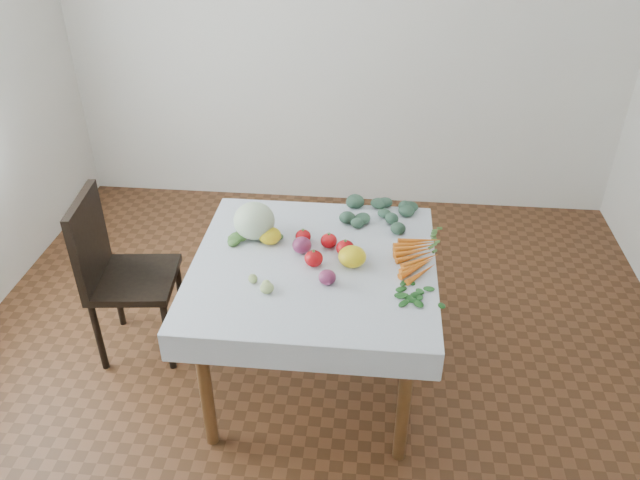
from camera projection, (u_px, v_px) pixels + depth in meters
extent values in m
plane|color=brown|center=(315.00, 379.00, 3.30)|extent=(4.00, 4.00, 0.00)
cube|color=white|center=(345.00, 24.00, 4.24)|extent=(4.00, 0.04, 2.70)
cube|color=brown|center=(314.00, 267.00, 2.90)|extent=(1.00, 1.00, 0.04)
cylinder|color=brown|center=(206.00, 387.00, 2.78)|extent=(0.06, 0.06, 0.71)
cylinder|color=brown|center=(404.00, 402.00, 2.70)|extent=(0.06, 0.06, 0.71)
cylinder|color=brown|center=(245.00, 272.00, 3.51)|extent=(0.06, 0.06, 0.71)
cylinder|color=brown|center=(402.00, 281.00, 3.44)|extent=(0.06, 0.06, 0.71)
cube|color=white|center=(314.00, 263.00, 2.89)|extent=(1.12, 1.12, 0.01)
cube|color=black|center=(135.00, 279.00, 3.28)|extent=(0.47, 0.47, 0.04)
cube|color=black|center=(88.00, 239.00, 3.15)|extent=(0.09, 0.43, 0.46)
cylinder|color=black|center=(99.00, 337.00, 3.26)|extent=(0.04, 0.04, 0.43)
cylinder|color=black|center=(168.00, 336.00, 3.26)|extent=(0.04, 0.04, 0.43)
cylinder|color=black|center=(117.00, 294.00, 3.56)|extent=(0.04, 0.04, 0.43)
cylinder|color=black|center=(181.00, 294.00, 3.57)|extent=(0.04, 0.04, 0.43)
ellipsoid|color=silver|center=(254.00, 221.00, 3.03)|extent=(0.22, 0.22, 0.18)
ellipsoid|color=#B70C12|center=(329.00, 241.00, 2.98)|extent=(0.09, 0.09, 0.07)
ellipsoid|color=#B70C12|center=(314.00, 258.00, 2.85)|extent=(0.11, 0.11, 0.08)
ellipsoid|color=#B70C12|center=(303.00, 236.00, 3.02)|extent=(0.09, 0.09, 0.07)
ellipsoid|color=#B70C12|center=(345.00, 248.00, 2.92)|extent=(0.10, 0.10, 0.08)
ellipsoid|color=yellow|center=(270.00, 236.00, 3.01)|extent=(0.14, 0.14, 0.08)
ellipsoid|color=yellow|center=(352.00, 257.00, 2.85)|extent=(0.14, 0.14, 0.09)
ellipsoid|color=#5F1B45|center=(327.00, 277.00, 2.74)|extent=(0.08, 0.08, 0.07)
ellipsoid|color=#5F1B45|center=(302.00, 245.00, 2.94)|extent=(0.09, 0.09, 0.08)
ellipsoid|color=#AED078|center=(259.00, 281.00, 2.73)|extent=(0.05, 0.05, 0.05)
ellipsoid|color=#AED078|center=(250.00, 278.00, 2.75)|extent=(0.05, 0.05, 0.05)
ellipsoid|color=#AED078|center=(259.00, 287.00, 2.69)|extent=(0.05, 0.05, 0.05)
cone|color=orange|center=(417.00, 240.00, 3.02)|extent=(0.21, 0.07, 0.03)
cone|color=orange|center=(417.00, 244.00, 2.99)|extent=(0.21, 0.08, 0.03)
cone|color=orange|center=(417.00, 248.00, 2.96)|extent=(0.21, 0.10, 0.03)
cone|color=orange|center=(418.00, 252.00, 2.93)|extent=(0.20, 0.12, 0.03)
cone|color=orange|center=(418.00, 256.00, 2.91)|extent=(0.20, 0.13, 0.03)
cone|color=orange|center=(418.00, 260.00, 2.88)|extent=(0.19, 0.15, 0.03)
cone|color=orange|center=(418.00, 264.00, 2.85)|extent=(0.18, 0.16, 0.03)
cone|color=orange|center=(418.00, 268.00, 2.82)|extent=(0.17, 0.17, 0.03)
cone|color=orange|center=(419.00, 273.00, 2.79)|extent=(0.16, 0.18, 0.03)
ellipsoid|color=#3B6047|center=(383.00, 216.00, 3.20)|extent=(0.08, 0.08, 0.05)
ellipsoid|color=#3B6047|center=(372.00, 214.00, 3.22)|extent=(0.08, 0.08, 0.05)
ellipsoid|color=#3B6047|center=(379.00, 220.00, 3.16)|extent=(0.08, 0.08, 0.05)
ellipsoid|color=#3B6047|center=(385.00, 212.00, 3.23)|extent=(0.08, 0.08, 0.05)
ellipsoid|color=#3B6047|center=(363.00, 217.00, 3.19)|extent=(0.08, 0.08, 0.05)
ellipsoid|color=#3B6047|center=(392.00, 220.00, 3.16)|extent=(0.08, 0.08, 0.05)
ellipsoid|color=#3B6047|center=(372.00, 208.00, 3.26)|extent=(0.08, 0.08, 0.05)
ellipsoid|color=#3B6047|center=(368.00, 224.00, 3.13)|extent=(0.08, 0.08, 0.05)
ellipsoid|color=#3B6047|center=(400.00, 213.00, 3.22)|extent=(0.08, 0.08, 0.05)
ellipsoid|color=#3B6047|center=(353.00, 211.00, 3.24)|extent=(0.08, 0.08, 0.05)
ellipsoid|color=#3B6047|center=(391.00, 228.00, 3.10)|extent=(0.08, 0.08, 0.05)
ellipsoid|color=#3B6047|center=(385.00, 204.00, 3.30)|extent=(0.08, 0.08, 0.05)
ellipsoid|color=#3B6047|center=(349.00, 222.00, 3.15)|extent=(0.08, 0.08, 0.05)
ellipsoid|color=#1E5A1C|center=(423.00, 292.00, 2.69)|extent=(0.05, 0.03, 0.01)
ellipsoid|color=#1E5A1C|center=(415.00, 291.00, 2.70)|extent=(0.05, 0.03, 0.01)
ellipsoid|color=#1E5A1C|center=(422.00, 296.00, 2.67)|extent=(0.05, 0.03, 0.01)
ellipsoid|color=#1E5A1C|center=(422.00, 289.00, 2.71)|extent=(0.05, 0.03, 0.01)
ellipsoid|color=#1E5A1C|center=(411.00, 294.00, 2.68)|extent=(0.05, 0.03, 0.01)
ellipsoid|color=#1E5A1C|center=(431.00, 295.00, 2.68)|extent=(0.05, 0.03, 0.01)
ellipsoid|color=#1E5A1C|center=(412.00, 287.00, 2.72)|extent=(0.05, 0.03, 0.01)
ellipsoid|color=#1E5A1C|center=(417.00, 300.00, 2.65)|extent=(0.05, 0.03, 0.01)
ellipsoid|color=#1E5A1C|center=(432.00, 288.00, 2.71)|extent=(0.05, 0.03, 0.01)
ellipsoid|color=#1E5A1C|center=(402.00, 291.00, 2.70)|extent=(0.05, 0.03, 0.01)
ellipsoid|color=#1E5A1C|center=(433.00, 301.00, 2.64)|extent=(0.05, 0.03, 0.01)
ellipsoid|color=#1E5A1C|center=(419.00, 282.00, 2.75)|extent=(0.05, 0.03, 0.01)
ellipsoid|color=#1E5A1C|center=(404.00, 300.00, 2.64)|extent=(0.05, 0.03, 0.01)
ellipsoid|color=#1E5A1C|center=(443.00, 293.00, 2.69)|extent=(0.05, 0.03, 0.01)
ellipsoid|color=#4E7F3A|center=(259.00, 242.00, 3.02)|extent=(0.05, 0.05, 0.02)
ellipsoid|color=#4E7F3A|center=(254.00, 239.00, 3.04)|extent=(0.05, 0.05, 0.02)
ellipsoid|color=#4E7F3A|center=(253.00, 244.00, 3.00)|extent=(0.05, 0.05, 0.02)
ellipsoid|color=#4E7F3A|center=(265.00, 239.00, 3.04)|extent=(0.05, 0.05, 0.02)
ellipsoid|color=#4E7F3A|center=(245.00, 239.00, 3.03)|extent=(0.05, 0.05, 0.02)
ellipsoid|color=#4E7F3A|center=(263.00, 246.00, 2.98)|extent=(0.05, 0.05, 0.02)
ellipsoid|color=#4E7F3A|center=(260.00, 234.00, 3.08)|extent=(0.05, 0.05, 0.02)
ellipsoid|color=#4E7F3A|center=(241.00, 246.00, 2.98)|extent=(0.05, 0.05, 0.02)
ellipsoid|color=#4E7F3A|center=(277.00, 242.00, 3.02)|extent=(0.05, 0.05, 0.02)
ellipsoid|color=#4E7F3A|center=(242.00, 233.00, 3.08)|extent=(0.05, 0.05, 0.02)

